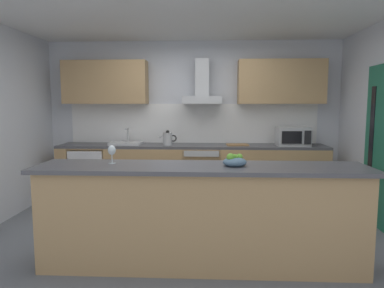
{
  "coord_description": "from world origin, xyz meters",
  "views": [
    {
      "loc": [
        0.28,
        -4.03,
        1.56
      ],
      "look_at": [
        0.06,
        0.38,
        1.05
      ],
      "focal_mm": 32.59,
      "sensor_mm": 36.0,
      "label": 1
    }
  ],
  "objects_px": {
    "range_hood": "(202,90)",
    "chopping_board": "(237,145)",
    "kettle": "(168,139)",
    "wine_glass": "(112,151)",
    "fruit_bowl": "(235,161)",
    "sink": "(126,143)",
    "microwave": "(293,136)",
    "refrigerator": "(91,173)",
    "oven": "(202,172)"
  },
  "relations": [
    {
      "from": "wine_glass",
      "to": "fruit_bowl",
      "type": "bearing_deg",
      "value": -3.63
    },
    {
      "from": "microwave",
      "to": "range_hood",
      "type": "xyz_separation_m",
      "value": [
        -1.44,
        0.16,
        0.74
      ]
    },
    {
      "from": "wine_glass",
      "to": "sink",
      "type": "bearing_deg",
      "value": 100.12
    },
    {
      "from": "refrigerator",
      "to": "wine_glass",
      "type": "height_order",
      "value": "wine_glass"
    },
    {
      "from": "microwave",
      "to": "sink",
      "type": "relative_size",
      "value": 1.0
    },
    {
      "from": "range_hood",
      "to": "wine_glass",
      "type": "distance_m",
      "value": 2.63
    },
    {
      "from": "oven",
      "to": "fruit_bowl",
      "type": "bearing_deg",
      "value": -81.43
    },
    {
      "from": "oven",
      "to": "chopping_board",
      "type": "distance_m",
      "value": 0.73
    },
    {
      "from": "sink",
      "to": "chopping_board",
      "type": "relative_size",
      "value": 1.47
    },
    {
      "from": "kettle",
      "to": "fruit_bowl",
      "type": "height_order",
      "value": "kettle"
    },
    {
      "from": "sink",
      "to": "range_hood",
      "type": "bearing_deg",
      "value": 5.5
    },
    {
      "from": "sink",
      "to": "oven",
      "type": "bearing_deg",
      "value": -0.51
    },
    {
      "from": "refrigerator",
      "to": "chopping_board",
      "type": "distance_m",
      "value": 2.44
    },
    {
      "from": "wine_glass",
      "to": "fruit_bowl",
      "type": "distance_m",
      "value": 1.18
    },
    {
      "from": "sink",
      "to": "chopping_board",
      "type": "height_order",
      "value": "sink"
    },
    {
      "from": "microwave",
      "to": "fruit_bowl",
      "type": "bearing_deg",
      "value": -115.0
    },
    {
      "from": "chopping_board",
      "to": "fruit_bowl",
      "type": "bearing_deg",
      "value": -95.28
    },
    {
      "from": "fruit_bowl",
      "to": "microwave",
      "type": "bearing_deg",
      "value": 65.0
    },
    {
      "from": "kettle",
      "to": "wine_glass",
      "type": "xyz_separation_m",
      "value": [
        -0.28,
        -2.24,
        0.1
      ]
    },
    {
      "from": "oven",
      "to": "wine_glass",
      "type": "xyz_separation_m",
      "value": [
        -0.82,
        -2.27,
        0.65
      ]
    },
    {
      "from": "range_hood",
      "to": "chopping_board",
      "type": "xyz_separation_m",
      "value": [
        0.57,
        -0.15,
        -0.88
      ]
    },
    {
      "from": "oven",
      "to": "microwave",
      "type": "distance_m",
      "value": 1.55
    },
    {
      "from": "kettle",
      "to": "fruit_bowl",
      "type": "distance_m",
      "value": 2.48
    },
    {
      "from": "oven",
      "to": "sink",
      "type": "bearing_deg",
      "value": 179.49
    },
    {
      "from": "kettle",
      "to": "fruit_bowl",
      "type": "xyz_separation_m",
      "value": [
        0.9,
        -2.32,
        0.02
      ]
    },
    {
      "from": "kettle",
      "to": "refrigerator",
      "type": "bearing_deg",
      "value": 178.61
    },
    {
      "from": "refrigerator",
      "to": "chopping_board",
      "type": "height_order",
      "value": "chopping_board"
    },
    {
      "from": "kettle",
      "to": "range_hood",
      "type": "distance_m",
      "value": 0.97
    },
    {
      "from": "range_hood",
      "to": "oven",
      "type": "bearing_deg",
      "value": -90.0
    },
    {
      "from": "range_hood",
      "to": "wine_glass",
      "type": "bearing_deg",
      "value": -108.89
    },
    {
      "from": "refrigerator",
      "to": "microwave",
      "type": "bearing_deg",
      "value": -0.44
    },
    {
      "from": "fruit_bowl",
      "to": "chopping_board",
      "type": "relative_size",
      "value": 0.65
    },
    {
      "from": "refrigerator",
      "to": "kettle",
      "type": "relative_size",
      "value": 2.94
    },
    {
      "from": "range_hood",
      "to": "chopping_board",
      "type": "bearing_deg",
      "value": -15.07
    },
    {
      "from": "oven",
      "to": "range_hood",
      "type": "xyz_separation_m",
      "value": [
        0.0,
        0.13,
        1.33
      ]
    },
    {
      "from": "oven",
      "to": "chopping_board",
      "type": "bearing_deg",
      "value": -2.38
    },
    {
      "from": "kettle",
      "to": "wine_glass",
      "type": "height_order",
      "value": "wine_glass"
    },
    {
      "from": "sink",
      "to": "chopping_board",
      "type": "xyz_separation_m",
      "value": [
        1.8,
        -0.03,
        -0.02
      ]
    },
    {
      "from": "oven",
      "to": "wine_glass",
      "type": "height_order",
      "value": "wine_glass"
    },
    {
      "from": "refrigerator",
      "to": "wine_glass",
      "type": "xyz_separation_m",
      "value": [
        1.0,
        -2.27,
        0.68
      ]
    },
    {
      "from": "kettle",
      "to": "chopping_board",
      "type": "xyz_separation_m",
      "value": [
        1.12,
        0.01,
        -0.09
      ]
    },
    {
      "from": "kettle",
      "to": "oven",
      "type": "bearing_deg",
      "value": 3.53
    },
    {
      "from": "sink",
      "to": "wine_glass",
      "type": "distance_m",
      "value": 2.33
    },
    {
      "from": "microwave",
      "to": "kettle",
      "type": "height_order",
      "value": "microwave"
    },
    {
      "from": "fruit_bowl",
      "to": "sink",
      "type": "bearing_deg",
      "value": 123.88
    },
    {
      "from": "refrigerator",
      "to": "microwave",
      "type": "height_order",
      "value": "microwave"
    },
    {
      "from": "wine_glass",
      "to": "fruit_bowl",
      "type": "height_order",
      "value": "wine_glass"
    },
    {
      "from": "oven",
      "to": "chopping_board",
      "type": "relative_size",
      "value": 2.35
    },
    {
      "from": "microwave",
      "to": "chopping_board",
      "type": "relative_size",
      "value": 1.47
    },
    {
      "from": "sink",
      "to": "range_hood",
      "type": "xyz_separation_m",
      "value": [
        1.23,
        0.12,
        0.86
      ]
    }
  ]
}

